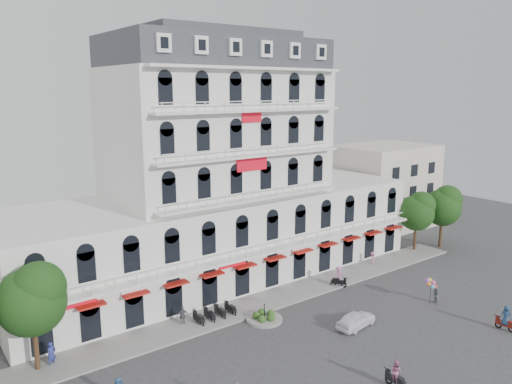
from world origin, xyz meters
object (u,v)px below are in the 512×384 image
object	(u,v)px
rider_southwest	(396,374)
balloon_vendor	(434,291)
rider_east	(506,318)
rider_center	(339,276)
parked_car	(356,319)

from	to	relation	value
rider_southwest	balloon_vendor	xyz separation A→B (m)	(14.01, 6.52, 0.26)
rider_east	rider_center	bearing A→B (deg)	11.20
parked_car	balloon_vendor	distance (m)	9.58
parked_car	balloon_vendor	size ratio (longest dim) A/B	1.67
parked_car	rider_center	bearing A→B (deg)	-43.16
rider_east	rider_center	world-z (taller)	rider_center
rider_center	balloon_vendor	bearing A→B (deg)	-12.80
rider_southwest	rider_east	world-z (taller)	rider_east
parked_car	rider_southwest	bearing A→B (deg)	142.52
rider_southwest	balloon_vendor	world-z (taller)	balloon_vendor
rider_east	rider_center	distance (m)	15.66
rider_southwest	rider_east	size ratio (longest dim) A/B	0.92
balloon_vendor	rider_east	bearing A→B (deg)	-88.41
parked_car	rider_southwest	size ratio (longest dim) A/B	1.98
rider_east	balloon_vendor	bearing A→B (deg)	-3.85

